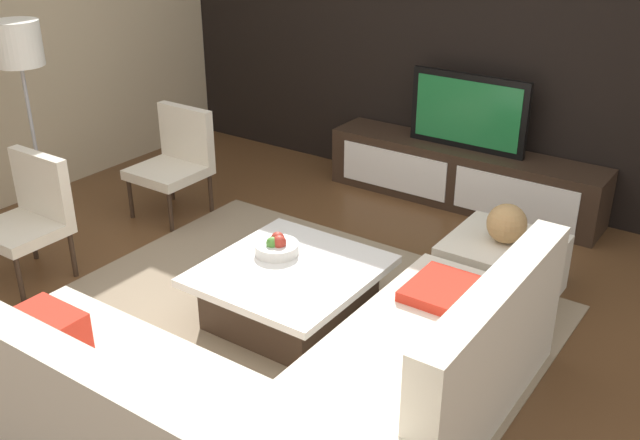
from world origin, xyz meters
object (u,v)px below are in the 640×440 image
at_px(fruit_bowl, 277,246).
at_px(decorative_ball, 507,224).
at_px(ottoman, 501,268).
at_px(floor_lamp, 19,56).
at_px(coffee_table, 291,292).
at_px(sectional_couch, 273,399).
at_px(media_console, 462,176).
at_px(television, 468,112).
at_px(accent_chair_near, 31,211).
at_px(accent_chair_far, 176,156).

relative_size(fruit_bowl, decorative_ball, 1.08).
bearing_deg(ottoman, floor_lamp, -161.90).
height_order(floor_lamp, decorative_ball, floor_lamp).
bearing_deg(coffee_table, sectional_couch, -57.26).
xyz_separation_m(floor_lamp, fruit_bowl, (2.20, 0.15, -0.96)).
height_order(floor_lamp, ottoman, floor_lamp).
distance_m(media_console, ottoman, 1.52).
xyz_separation_m(television, accent_chair_near, (-1.91, -2.83, -0.32)).
height_order(ottoman, accent_chair_far, accent_chair_far).
bearing_deg(ottoman, sectional_couch, -99.82).
distance_m(sectional_couch, decorative_ball, 2.05).
height_order(media_console, coffee_table, media_console).
bearing_deg(accent_chair_near, ottoman, 36.75).
distance_m(media_console, accent_chair_far, 2.40).
bearing_deg(media_console, fruit_bowl, -97.24).
xyz_separation_m(sectional_couch, floor_lamp, (-3.00, 0.91, 1.10)).
relative_size(television, ottoman, 1.44).
height_order(coffee_table, ottoman, ottoman).
bearing_deg(floor_lamp, ottoman, 18.10).
height_order(television, sectional_couch, television).
bearing_deg(fruit_bowl, ottoman, 39.67).
height_order(television, fruit_bowl, television).
xyz_separation_m(accent_chair_near, accent_chair_far, (0.04, 1.34, -0.00)).
relative_size(media_console, decorative_ball, 9.13).
distance_m(coffee_table, floor_lamp, 2.66).
height_order(sectional_couch, coffee_table, sectional_couch).
bearing_deg(accent_chair_near, sectional_couch, -2.85).
xyz_separation_m(accent_chair_far, decorative_ball, (2.73, 0.24, 0.04)).
xyz_separation_m(ottoman, fruit_bowl, (-1.14, -0.95, 0.23)).
height_order(television, decorative_ball, television).
relative_size(ottoman, accent_chair_far, 0.80).
xyz_separation_m(media_console, fruit_bowl, (-0.28, -2.20, 0.18)).
distance_m(sectional_couch, floor_lamp, 3.32).
relative_size(floor_lamp, fruit_bowl, 5.84).
height_order(sectional_couch, accent_chair_far, accent_chair_far).
bearing_deg(decorative_ball, ottoman, 0.00).
bearing_deg(coffee_table, media_console, 87.51).
bearing_deg(sectional_couch, accent_chair_far, 143.42).
bearing_deg(media_console, floor_lamp, -136.65).
xyz_separation_m(media_console, floor_lamp, (-2.48, -2.34, 1.14)).
xyz_separation_m(sectional_couch, decorative_ball, (0.35, 2.01, 0.24)).
distance_m(floor_lamp, accent_chair_far, 1.38).
height_order(media_console, sectional_couch, sectional_couch).
relative_size(accent_chair_near, floor_lamp, 0.53).
height_order(accent_chair_near, ottoman, accent_chair_near).
relative_size(ottoman, fruit_bowl, 2.50).
bearing_deg(sectional_couch, coffee_table, 122.74).
bearing_deg(decorative_ball, media_console, 124.64).
xyz_separation_m(media_console, accent_chair_far, (-1.87, -1.49, 0.24)).
height_order(coffee_table, decorative_ball, decorative_ball).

